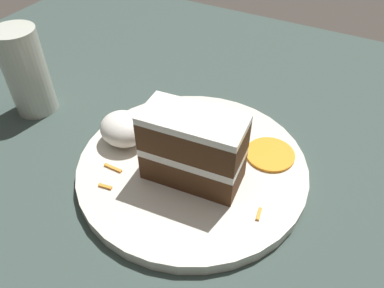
{
  "coord_description": "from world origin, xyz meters",
  "views": [
    {
      "loc": [
        0.11,
        -0.3,
        0.39
      ],
      "look_at": [
        -0.05,
        -0.0,
        0.08
      ],
      "focal_mm": 35.0,
      "sensor_mm": 36.0,
      "label": 1
    }
  ],
  "objects_px": {
    "plate": "(192,167)",
    "cream_dollop": "(123,129)",
    "cake_slice": "(193,148)",
    "orange_garnish": "(270,154)",
    "drinking_glass": "(28,77)"
  },
  "relations": [
    {
      "from": "plate",
      "to": "cream_dollop",
      "type": "height_order",
      "value": "cream_dollop"
    },
    {
      "from": "plate",
      "to": "cake_slice",
      "type": "relative_size",
      "value": 2.42
    },
    {
      "from": "orange_garnish",
      "to": "plate",
      "type": "bearing_deg",
      "value": -144.1
    },
    {
      "from": "cake_slice",
      "to": "orange_garnish",
      "type": "xyz_separation_m",
      "value": [
        0.07,
        0.08,
        -0.05
      ]
    },
    {
      "from": "cake_slice",
      "to": "drinking_glass",
      "type": "relative_size",
      "value": 0.92
    },
    {
      "from": "cake_slice",
      "to": "drinking_glass",
      "type": "bearing_deg",
      "value": 79.72
    },
    {
      "from": "orange_garnish",
      "to": "cream_dollop",
      "type": "bearing_deg",
      "value": -160.02
    },
    {
      "from": "cake_slice",
      "to": "orange_garnish",
      "type": "relative_size",
      "value": 1.9
    },
    {
      "from": "drinking_glass",
      "to": "plate",
      "type": "bearing_deg",
      "value": -1.32
    },
    {
      "from": "cake_slice",
      "to": "cream_dollop",
      "type": "distance_m",
      "value": 0.12
    },
    {
      "from": "cream_dollop",
      "to": "drinking_glass",
      "type": "distance_m",
      "value": 0.18
    },
    {
      "from": "cream_dollop",
      "to": "cake_slice",
      "type": "bearing_deg",
      "value": -6.67
    },
    {
      "from": "orange_garnish",
      "to": "drinking_glass",
      "type": "bearing_deg",
      "value": -171.56
    },
    {
      "from": "cream_dollop",
      "to": "drinking_glass",
      "type": "relative_size",
      "value": 0.48
    },
    {
      "from": "plate",
      "to": "orange_garnish",
      "type": "bearing_deg",
      "value": 35.9
    }
  ]
}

